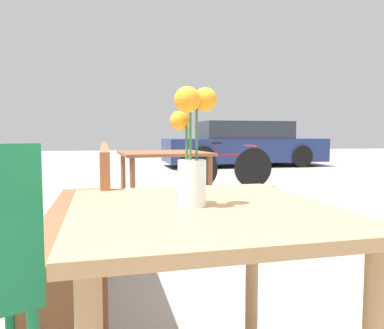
% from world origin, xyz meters
% --- Properties ---
extents(table_front, '(0.78, 0.85, 0.71)m').
position_xyz_m(table_front, '(0.00, 0.00, 0.60)').
color(table_front, tan).
rests_on(table_front, ground_plane).
extents(flower_vase, '(0.13, 0.13, 0.33)m').
position_xyz_m(flower_vase, '(-0.03, -0.00, 0.86)').
color(flower_vase, silver).
rests_on(flower_vase, table_front).
extents(bench_near, '(0.48, 1.94, 0.85)m').
position_xyz_m(bench_near, '(-0.43, 1.28, 0.48)').
color(bench_near, brown).
rests_on(bench_near, ground_plane).
extents(table_back, '(0.98, 0.99, 0.73)m').
position_xyz_m(table_back, '(0.16, 2.86, 0.63)').
color(table_back, brown).
rests_on(table_back, ground_plane).
extents(bicycle, '(1.66, 0.44, 0.79)m').
position_xyz_m(bicycle, '(1.40, 4.98, 0.36)').
color(bicycle, black).
rests_on(bicycle, ground_plane).
extents(parked_car, '(4.57, 1.93, 1.26)m').
position_xyz_m(parked_car, '(3.04, 9.23, 0.60)').
color(parked_car, navy).
rests_on(parked_car, ground_plane).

